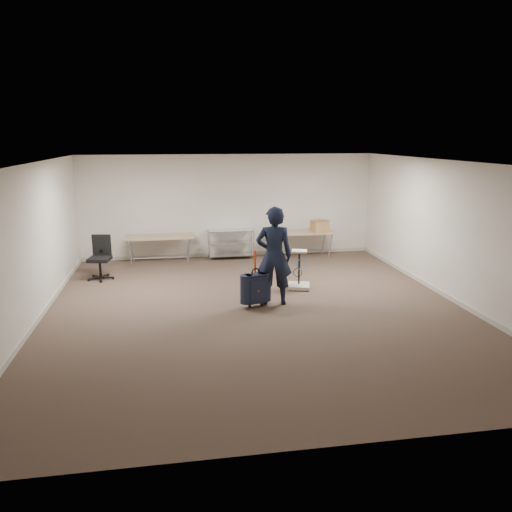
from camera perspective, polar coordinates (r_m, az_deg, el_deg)
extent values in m
plane|color=#48382C|center=(9.73, 0.04, -6.05)|extent=(9.00, 9.00, 0.00)
plane|color=beige|center=(13.75, -3.09, 5.71)|extent=(8.00, 0.00, 8.00)
plane|color=beige|center=(5.14, 8.48, -7.82)|extent=(8.00, 0.00, 8.00)
plane|color=beige|center=(9.56, -24.34, 1.08)|extent=(0.00, 9.00, 9.00)
plane|color=beige|center=(10.76, 21.57, 2.61)|extent=(0.00, 9.00, 9.00)
plane|color=white|center=(9.18, 0.04, 10.65)|extent=(8.00, 8.00, 0.00)
cube|color=#BBB7A8|center=(13.99, -3.02, 0.22)|extent=(8.00, 0.02, 0.10)
cube|color=#BBB7A8|center=(9.91, -23.53, -6.56)|extent=(0.02, 9.00, 0.10)
cube|color=#BBB7A8|center=(11.07, 20.93, -4.27)|extent=(0.02, 9.00, 0.10)
cube|color=#917659|center=(13.24, -10.98, 2.17)|extent=(1.80, 0.75, 0.03)
cylinder|color=gray|center=(13.36, -10.88, -0.20)|extent=(1.50, 0.02, 0.02)
cylinder|color=gray|center=(13.07, -14.22, 0.21)|extent=(0.13, 0.04, 0.69)
cylinder|color=gray|center=(13.03, -7.64, 0.47)|extent=(0.13, 0.04, 0.69)
cylinder|color=gray|center=(13.65, -14.03, 0.78)|extent=(0.13, 0.04, 0.69)
cylinder|color=gray|center=(13.61, -7.73, 1.03)|extent=(0.13, 0.04, 0.69)
cube|color=#917659|center=(13.67, 5.15, 2.71)|extent=(1.80, 0.75, 0.03)
cylinder|color=gray|center=(13.79, 5.10, 0.42)|extent=(1.50, 0.02, 0.02)
cylinder|color=gray|center=(13.29, 2.31, 0.84)|extent=(0.13, 0.04, 0.69)
cylinder|color=gray|center=(13.67, 8.48, 1.06)|extent=(0.13, 0.04, 0.69)
cylinder|color=gray|center=(13.87, 1.81, 1.38)|extent=(0.13, 0.04, 0.69)
cylinder|color=gray|center=(14.23, 7.74, 1.57)|extent=(0.13, 0.04, 0.69)
cylinder|color=silver|center=(13.36, -5.34, 1.09)|extent=(0.02, 0.02, 0.80)
cylinder|color=silver|center=(13.50, -0.26, 1.27)|extent=(0.02, 0.02, 0.80)
cylinder|color=silver|center=(13.80, -5.48, 1.48)|extent=(0.02, 0.02, 0.80)
cylinder|color=silver|center=(13.93, -0.55, 1.66)|extent=(0.02, 0.02, 0.80)
cube|color=silver|center=(13.70, -2.88, 0.15)|extent=(1.20, 0.45, 0.02)
cube|color=silver|center=(13.62, -2.90, 1.58)|extent=(1.20, 0.45, 0.02)
cube|color=silver|center=(13.56, -2.92, 2.95)|extent=(1.20, 0.45, 0.01)
imported|color=black|center=(9.77, 2.06, 0.01)|extent=(0.78, 0.58, 1.96)
cube|color=black|center=(9.72, -0.05, -3.66)|extent=(0.46, 0.35, 0.56)
cube|color=black|center=(9.83, -0.10, -5.29)|extent=(0.40, 0.27, 0.03)
cylinder|color=black|center=(9.77, -0.74, -5.73)|extent=(0.05, 0.08, 0.08)
cylinder|color=black|center=(9.88, 0.63, -5.51)|extent=(0.05, 0.08, 0.08)
torus|color=black|center=(9.63, -0.05, -1.87)|extent=(0.18, 0.08, 0.18)
cube|color=#E2420B|center=(9.59, -0.11, -0.66)|extent=(0.04, 0.02, 0.43)
cylinder|color=black|center=(12.24, -17.31, -2.34)|extent=(0.62, 0.62, 0.09)
cylinder|color=black|center=(12.19, -17.38, -1.38)|extent=(0.06, 0.06, 0.41)
cube|color=black|center=(12.13, -17.45, -0.34)|extent=(0.55, 0.55, 0.08)
cube|color=black|center=(12.28, -17.23, 1.22)|extent=(0.44, 0.14, 0.50)
cube|color=silver|center=(11.03, 4.90, -3.42)|extent=(0.57, 0.57, 0.07)
cylinder|color=black|center=(10.83, 4.19, -3.94)|extent=(0.06, 0.06, 0.04)
cylinder|color=black|center=(10.96, 4.89, -1.30)|extent=(0.05, 0.05, 0.75)
cube|color=silver|center=(10.83, 4.99, 0.55)|extent=(0.39, 0.35, 0.04)
torus|color=blue|center=(10.84, 5.29, -0.97)|extent=(0.26, 0.15, 0.23)
cube|color=#A26B4B|center=(13.72, 7.25, 3.44)|extent=(0.49, 0.41, 0.31)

